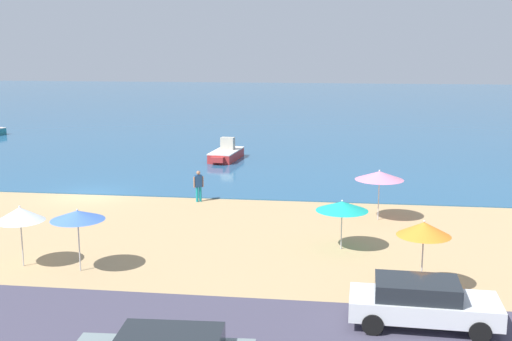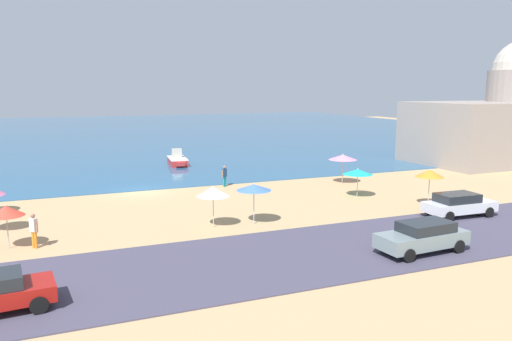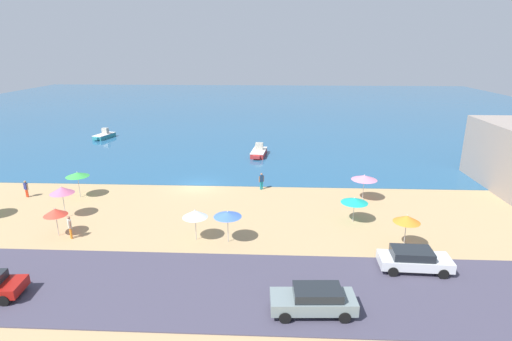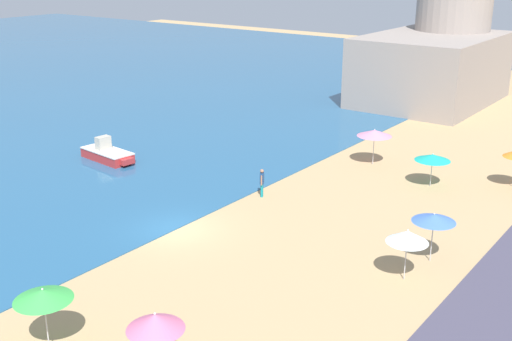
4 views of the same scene
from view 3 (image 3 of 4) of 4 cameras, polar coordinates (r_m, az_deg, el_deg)
The scene contains 18 objects.
ground_plane at distance 41.52m, azimuth -8.29°, elevation -2.18°, with size 160.00×160.00×0.00m, color tan.
sea at distance 94.71m, azimuth -2.06°, elevation 9.01°, with size 150.00×110.00×0.05m, color #255983.
coastal_road at distance 25.79m, azimuth -15.99°, elevation -15.54°, with size 80.00×8.00×0.06m, color #433F53.
beach_umbrella_0 at distance 33.44m, azimuth -26.76°, elevation -5.32°, with size 1.72×1.72×2.25m.
beach_umbrella_1 at distance 40.97m, azimuth -24.16°, elevation -0.52°, with size 2.13×2.13×2.52m.
beach_umbrella_2 at distance 28.93m, azimuth -4.08°, elevation -6.27°, with size 2.03×2.03×2.43m.
beach_umbrella_4 at distance 29.54m, azimuth -8.70°, elevation -6.13°, with size 1.87×1.87×2.42m.
beach_umbrella_5 at distance 33.20m, azimuth 13.89°, elevation -4.17°, with size 2.19×2.19×2.13m.
beach_umbrella_6 at distance 29.90m, azimuth 20.75°, elevation -6.49°, with size 1.87×1.87×2.55m.
beach_umbrella_7 at distance 37.93m, azimuth 15.22°, elevation -0.98°, with size 2.36×2.36×2.50m.
beach_umbrella_8 at distance 36.60m, azimuth -26.00°, elevation -2.54°, with size 1.95×1.95×2.75m.
bather_0 at distance 43.62m, azimuth -30.00°, elevation -2.16°, with size 0.53×0.35×1.65m.
bather_1 at distance 39.77m, azimuth 0.79°, elevation -1.40°, with size 0.51×0.37×1.72m.
bather_2 at distance 32.89m, azimuth -25.06°, elevation -7.20°, with size 0.40×0.46×1.78m.
parked_car_2 at distance 27.79m, azimuth 21.61°, elevation -11.69°, with size 4.51×2.06×1.45m.
parked_car_3 at distance 22.52m, azimuth 8.27°, elevation -17.79°, with size 4.62×2.08×1.49m.
skiff_nearshore at distance 52.15m, azimuth 0.40°, elevation 2.62°, with size 2.16×4.64×1.61m.
skiff_offshore at distance 66.49m, azimuth -20.88°, elevation 4.69°, with size 2.50×4.30×1.54m.
Camera 3 is at (7.83, -38.39, 13.75)m, focal length 28.00 mm.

